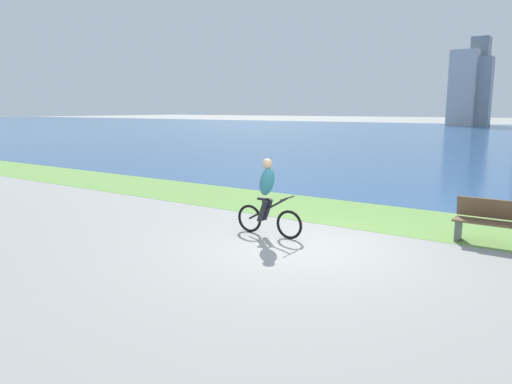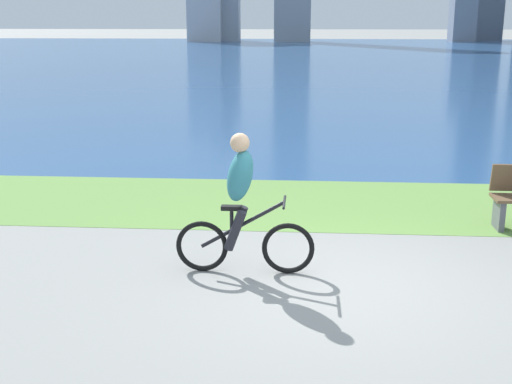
{
  "view_description": "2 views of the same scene",
  "coord_description": "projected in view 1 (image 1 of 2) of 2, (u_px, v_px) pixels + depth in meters",
  "views": [
    {
      "loc": [
        4.31,
        -7.91,
        2.68
      ],
      "look_at": [
        -1.28,
        0.22,
        0.95
      ],
      "focal_mm": 33.5,
      "sensor_mm": 36.0,
      "label": 1
    },
    {
      "loc": [
        -0.41,
        -6.91,
        2.91
      ],
      "look_at": [
        -0.95,
        0.46,
        0.96
      ],
      "focal_mm": 46.88,
      "sensor_mm": 36.0,
      "label": 2
    }
  ],
  "objects": [
    {
      "name": "ground_plane",
      "position": [
        304.0,
        248.0,
        9.29
      ],
      "size": [
        300.0,
        300.0,
        0.0
      ],
      "primitive_type": "plane",
      "color": "gray"
    },
    {
      "name": "grass_strip_bayside",
      "position": [
        370.0,
        216.0,
        12.08
      ],
      "size": [
        120.0,
        3.01,
        0.01
      ],
      "primitive_type": "cube",
      "color": "#6B9947",
      "rests_on": "ground"
    },
    {
      "name": "cyclist_lead",
      "position": [
        267.0,
        197.0,
        10.1
      ],
      "size": [
        1.62,
        0.52,
        1.65
      ],
      "color": "black",
      "rests_on": "ground"
    },
    {
      "name": "bench_near_path",
      "position": [
        495.0,
        223.0,
        9.47
      ],
      "size": [
        1.5,
        0.47,
        0.9
      ],
      "color": "brown",
      "rests_on": "ground"
    }
  ]
}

